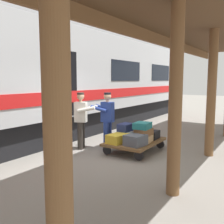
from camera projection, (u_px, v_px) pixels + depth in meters
name	position (u px, v px, depth m)	size (l,w,h in m)	color
ground_plane	(124.00, 157.00, 6.95)	(60.00, 60.00, 0.00)	gray
platform_canopy	(197.00, 25.00, 5.56)	(3.20, 15.20, 3.56)	brown
train_car	(32.00, 80.00, 8.62)	(3.02, 21.60, 4.00)	#B7BABF
luggage_cart	(135.00, 142.00, 7.51)	(1.25, 1.81, 0.32)	brown
suitcase_yellow_case	(118.00, 138.00, 7.22)	(0.41, 0.64, 0.24)	gold
suitcase_burgundy_valise	(134.00, 132.00, 8.05)	(0.48, 0.46, 0.29)	maroon
suitcase_gray_aluminum	(127.00, 135.00, 7.64)	(0.40, 0.45, 0.25)	#9EA0A5
suitcase_slate_roller	(135.00, 140.00, 6.92)	(0.47, 0.53, 0.29)	#4C515B
suitcase_tan_vintage	(144.00, 138.00, 7.34)	(0.44, 0.60, 0.19)	tan
suitcase_black_hardshell	(151.00, 134.00, 7.75)	(0.43, 0.48, 0.24)	black
suitcase_navy_fabric	(126.00, 127.00, 7.62)	(0.33, 0.47, 0.22)	navy
suitcase_brown_leather	(144.00, 132.00, 7.28)	(0.34, 0.51, 0.19)	brown
suitcase_teal_softside	(142.00, 126.00, 7.24)	(0.41, 0.48, 0.18)	#1E666B
porter_in_overalls	(107.00, 118.00, 7.76)	(0.70, 0.48, 1.70)	navy
porter_by_door	(82.00, 118.00, 7.73)	(0.74, 0.59, 1.70)	#332D28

